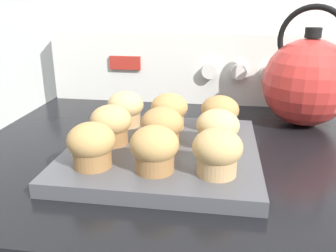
{
  "coord_description": "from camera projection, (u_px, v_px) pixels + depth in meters",
  "views": [
    {
      "loc": [
        0.08,
        -0.26,
        1.16
      ],
      "look_at": [
        -0.01,
        0.31,
        0.95
      ],
      "focal_mm": 38.0,
      "sensor_mm": 36.0,
      "label": 1
    }
  ],
  "objects": [
    {
      "name": "control_panel",
      "position": [
        190.0,
        68.0,
        0.91
      ],
      "size": [
        0.71,
        0.07,
        0.17
      ],
      "color": "white",
      "rests_on": "stove_range"
    },
    {
      "name": "muffin_pan",
      "position": [
        163.0,
        152.0,
        0.59
      ],
      "size": [
        0.31,
        0.31,
        0.02
      ],
      "color": "#4C4C51",
      "rests_on": "stove_range"
    },
    {
      "name": "muffin_r0_c0",
      "position": [
        91.0,
        145.0,
        0.51
      ],
      "size": [
        0.07,
        0.07,
        0.07
      ],
      "color": "olive",
      "rests_on": "muffin_pan"
    },
    {
      "name": "muffin_r0_c1",
      "position": [
        154.0,
        149.0,
        0.5
      ],
      "size": [
        0.07,
        0.07,
        0.07
      ],
      "color": "olive",
      "rests_on": "muffin_pan"
    },
    {
      "name": "muffin_r0_c2",
      "position": [
        217.0,
        152.0,
        0.48
      ],
      "size": [
        0.07,
        0.07,
        0.07
      ],
      "color": "tan",
      "rests_on": "muffin_pan"
    },
    {
      "name": "muffin_r1_c0",
      "position": [
        111.0,
        124.0,
        0.59
      ],
      "size": [
        0.07,
        0.07,
        0.07
      ],
      "color": "olive",
      "rests_on": "muffin_pan"
    },
    {
      "name": "muffin_r1_c1",
      "position": [
        162.0,
        127.0,
        0.58
      ],
      "size": [
        0.07,
        0.07,
        0.07
      ],
      "color": "olive",
      "rests_on": "muffin_pan"
    },
    {
      "name": "muffin_r1_c2",
      "position": [
        218.0,
        129.0,
        0.57
      ],
      "size": [
        0.07,
        0.07,
        0.07
      ],
      "color": "tan",
      "rests_on": "muffin_pan"
    },
    {
      "name": "muffin_r2_c0",
      "position": [
        126.0,
        108.0,
        0.68
      ],
      "size": [
        0.07,
        0.07,
        0.07
      ],
      "color": "tan",
      "rests_on": "muffin_pan"
    },
    {
      "name": "muffin_r2_c1",
      "position": [
        169.0,
        111.0,
        0.66
      ],
      "size": [
        0.07,
        0.07,
        0.07
      ],
      "color": "tan",
      "rests_on": "muffin_pan"
    },
    {
      "name": "muffin_r2_c2",
      "position": [
        220.0,
        113.0,
        0.65
      ],
      "size": [
        0.07,
        0.07,
        0.07
      ],
      "color": "tan",
      "rests_on": "muffin_pan"
    },
    {
      "name": "tea_kettle",
      "position": [
        308.0,
        81.0,
        0.73
      ],
      "size": [
        0.21,
        0.18,
        0.24
      ],
      "color": "red",
      "rests_on": "stove_range"
    }
  ]
}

